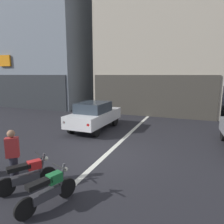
{
  "coord_description": "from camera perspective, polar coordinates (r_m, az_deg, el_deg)",
  "views": [
    {
      "loc": [
        3.12,
        -7.35,
        3.22
      ],
      "look_at": [
        -0.53,
        2.0,
        1.4
      ],
      "focal_mm": 33.09,
      "sensor_mm": 36.0,
      "label": 1
    }
  ],
  "objects": [
    {
      "name": "ground_plane",
      "position": [
        8.61,
        -1.59,
        -11.69
      ],
      "size": [
        120.0,
        120.0,
        0.0
      ],
      "primitive_type": "plane",
      "color": "#232328"
    },
    {
      "name": "lane_centre_line",
      "position": [
        14.08,
        7.96,
        -3.02
      ],
      "size": [
        0.2,
        18.0,
        0.01
      ],
      "primitive_type": "cube",
      "color": "silver",
      "rests_on": "ground"
    },
    {
      "name": "building_corner_left",
      "position": [
        25.62,
        -15.64,
        23.47
      ],
      "size": [
        9.2,
        9.88,
        18.46
      ],
      "color": "gray",
      "rests_on": "ground"
    },
    {
      "name": "building_mid_block",
      "position": [
        21.08,
        13.74,
        25.04
      ],
      "size": [
        9.83,
        8.64,
        17.4
      ],
      "color": "#B2A893",
      "rests_on": "ground"
    },
    {
      "name": "car_white_crossing_near",
      "position": [
        12.17,
        -4.92,
        -0.82
      ],
      "size": [
        1.87,
        4.14,
        1.64
      ],
      "color": "black",
      "rests_on": "ground"
    },
    {
      "name": "motorcycle_red_row_leftmost",
      "position": [
        6.5,
        -22.23,
        -15.68
      ],
      "size": [
        0.97,
        1.44,
        0.98
      ],
      "color": "black",
      "rests_on": "ground"
    },
    {
      "name": "motorcycle_green_row_left_mid",
      "position": [
        5.59,
        -17.23,
        -19.88
      ],
      "size": [
        0.69,
        1.6,
        0.98
      ],
      "color": "black",
      "rests_on": "ground"
    },
    {
      "name": "person_by_motorcycles",
      "position": [
        6.8,
        -25.67,
        -11.14
      ],
      "size": [
        0.42,
        0.4,
        1.67
      ],
      "color": "#23232D",
      "rests_on": "ground"
    }
  ]
}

